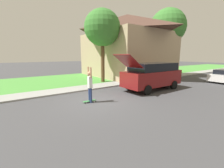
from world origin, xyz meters
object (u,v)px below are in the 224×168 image
Objects in this scene: lawn_tree_far at (168,27)px; skateboarder at (90,84)px; lawn_tree_near at (102,28)px; skateboard at (90,101)px; suv_parked at (152,75)px.

lawn_tree_far is 4.01× the size of skateboarder.
lawn_tree_near reaches higher than skateboard.
suv_parked is 5.72m from skateboard.
skateboarder is at bearing -71.51° from lawn_tree_far.
skateboard is at bearing -71.70° from lawn_tree_far.
lawn_tree_near is 1.20× the size of suv_parked.
skateboarder is (0.17, -5.58, -0.09)m from suv_parked.
lawn_tree_near reaches higher than skateboarder.
lawn_tree_far is 9.98m from suv_parked.
skateboarder is 2.57× the size of skateboard.
lawn_tree_far is 14.75m from skateboarder.
lawn_tree_far is 1.44× the size of suv_parked.
lawn_tree_far reaches higher than skateboarder.
suv_parked is at bearing -60.83° from lawn_tree_far.
lawn_tree_far is 10.33× the size of skateboard.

